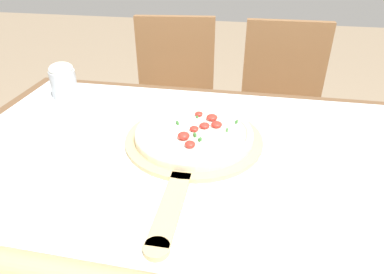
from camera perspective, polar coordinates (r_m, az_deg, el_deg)
The scene contains 7 objects.
dining_table at distance 0.90m, azimuth 2.69°, elevation -10.25°, with size 1.43×0.96×0.75m.
towel_cloth at distance 0.83m, azimuth 2.86°, elevation -5.00°, with size 1.35×0.88×0.00m.
pizza_peel at distance 0.90m, azimuth 0.07°, elevation -1.12°, with size 0.37×0.59×0.01m.
pizza at distance 0.91m, azimuth 0.36°, elevation 0.69°, with size 0.32×0.32×0.04m.
chair_left at distance 1.71m, azimuth -2.92°, elevation 6.38°, with size 0.44×0.44×0.91m.
chair_right at distance 1.68m, azimuth 14.52°, elevation 4.88°, with size 0.40×0.40×0.91m.
flour_cup at distance 1.23m, azimuth -20.68°, elevation 8.83°, with size 0.08×0.08×0.12m.
Camera 1 is at (0.08, -0.67, 1.24)m, focal length 32.00 mm.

